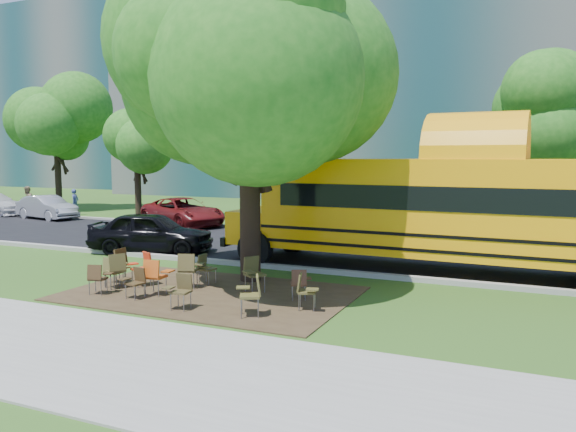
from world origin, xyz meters
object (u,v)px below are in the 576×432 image
at_px(chair_2, 117,267).
at_px(pedestrian_a, 75,202).
at_px(chair_0, 98,276).
at_px(chair_6, 252,291).
at_px(chair_3, 136,280).
at_px(bg_car_red, 183,212).
at_px(pedestrian_b, 27,201).
at_px(school_bus, 470,209).
at_px(chair_4, 155,274).
at_px(chair_9, 143,265).
at_px(chair_11, 189,267).
at_px(chair_1, 113,269).
at_px(bg_car_silver, 47,208).
at_px(chair_8, 117,262).
at_px(chair_12, 253,271).
at_px(chair_13, 300,281).
at_px(main_tree, 249,62).
at_px(chair_10, 205,266).
at_px(chair_5, 181,288).
at_px(chair_7, 305,288).
at_px(black_car, 151,232).

distance_m(chair_2, pedestrian_a, 20.05).
xyz_separation_m(chair_0, chair_6, (4.36, -0.13, 0.08)).
xyz_separation_m(chair_3, bg_car_red, (-7.16, 12.46, 0.22)).
distance_m(bg_car_red, pedestrian_b, 11.37).
relative_size(school_bus, chair_4, 14.81).
height_order(chair_0, pedestrian_a, pedestrian_a).
relative_size(chair_3, chair_9, 0.85).
xyz_separation_m(chair_2, pedestrian_a, (-14.75, 13.58, 0.18)).
height_order(chair_11, pedestrian_b, pedestrian_b).
xyz_separation_m(chair_1, chair_9, (0.51, 0.55, 0.05)).
bearing_deg(chair_9, bg_car_silver, -8.19).
bearing_deg(chair_11, chair_0, -158.72).
relative_size(school_bus, chair_8, 14.21).
relative_size(chair_12, pedestrian_a, 0.60).
bearing_deg(pedestrian_b, chair_13, 27.06).
xyz_separation_m(main_tree, chair_11, (-1.03, -1.47, -5.32)).
bearing_deg(school_bus, chair_12, -135.83).
xyz_separation_m(chair_9, pedestrian_a, (-15.16, 13.05, 0.20)).
xyz_separation_m(chair_10, bg_car_red, (-7.84, 10.44, 0.19)).
distance_m(chair_4, pedestrian_b, 22.71).
distance_m(chair_3, chair_11, 1.51).
xyz_separation_m(chair_1, chair_12, (3.51, 1.09, 0.05)).
bearing_deg(pedestrian_a, bg_car_silver, 175.26).
height_order(chair_10, chair_12, chair_12).
distance_m(chair_8, pedestrian_b, 20.79).
xyz_separation_m(chair_5, chair_7, (2.56, 1.05, 0.01)).
bearing_deg(chair_11, chair_8, 166.43).
distance_m(chair_7, pedestrian_a, 24.13).
relative_size(chair_10, chair_12, 0.89).
height_order(chair_0, chair_8, chair_8).
height_order(chair_7, chair_9, chair_9).
relative_size(chair_1, chair_13, 1.08).
distance_m(chair_1, chair_13, 4.96).
distance_m(chair_6, black_car, 8.98).
distance_m(chair_3, chair_6, 3.27).
distance_m(chair_0, pedestrian_a, 20.56).
distance_m(chair_1, pedestrian_a, 19.98).
distance_m(school_bus, chair_0, 10.26).
bearing_deg(chair_1, pedestrian_b, 147.25).
distance_m(chair_9, chair_11, 1.32).
relative_size(chair_6, black_car, 0.21).
bearing_deg(chair_5, chair_11, -66.63).
bearing_deg(chair_8, bg_car_red, 25.94).
height_order(chair_8, black_car, black_car).
height_order(chair_2, chair_5, chair_2).
bearing_deg(black_car, bg_car_silver, 46.04).
distance_m(chair_5, chair_6, 1.73).
xyz_separation_m(chair_6, pedestrian_a, (-19.13, 14.42, 0.20)).
relative_size(chair_5, chair_10, 1.01).
height_order(black_car, pedestrian_a, pedestrian_a).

